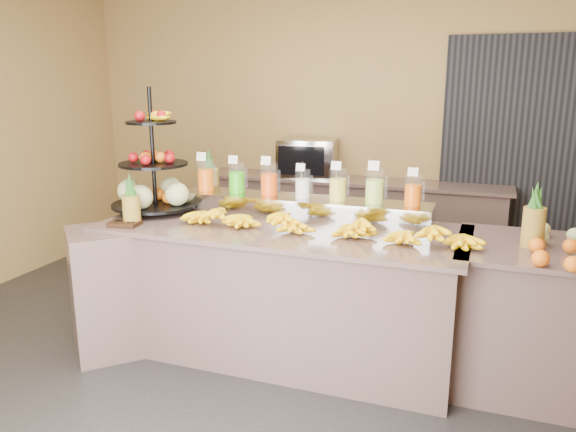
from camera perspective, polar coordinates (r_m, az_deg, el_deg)
The scene contains 20 objects.
ground at distance 3.93m, azimuth -2.32°, elevation -15.35°, with size 6.00×6.00×0.00m, color black.
room_envelope at distance 4.11m, azimuth 4.19°, elevation 13.24°, with size 6.04×5.02×2.82m.
buffet_counter at distance 3.99m, azimuth -2.50°, elevation -7.50°, with size 2.75×1.25×0.93m.
right_counter at distance 3.87m, azimuth 24.45°, elevation -9.49°, with size 1.08×0.88×0.93m.
back_ledge at distance 5.76m, azimuth 6.19°, elevation -0.78°, with size 3.10×0.55×0.93m.
pitcher_tray at distance 4.06m, azimuth 1.49°, elevation 0.85°, with size 1.85×0.30×0.15m, color gray.
juice_pitcher_orange_a at distance 4.33m, azimuth -8.35°, elevation 3.97°, with size 0.13×0.13×0.31m.
juice_pitcher_green at distance 4.21m, azimuth -5.23°, elevation 3.72°, with size 0.12×0.13×0.30m.
juice_pitcher_orange_b at distance 4.11m, azimuth -1.94°, elevation 3.55°, with size 0.13×0.13×0.30m.
juice_pitcher_milk at distance 4.02m, azimuth 1.50°, elevation 3.13°, with size 0.11×0.11×0.26m.
juice_pitcher_lemon at distance 3.95m, azimuth 5.08°, elevation 3.02°, with size 0.12×0.13×0.29m.
juice_pitcher_lime at distance 3.89m, azimuth 8.79°, elevation 2.83°, with size 0.13×0.13×0.31m.
juice_pitcher_orange_c at distance 3.85m, azimuth 12.57°, elevation 2.37°, with size 0.12×0.12×0.28m.
banana_heap at distance 3.67m, azimuth 3.49°, elevation -0.60°, with size 2.04×0.18×0.17m.
fruit_stand at distance 4.33m, azimuth -12.92°, elevation 3.50°, with size 0.82×0.82×0.93m.
condiment_caddy at distance 4.01m, azimuth -16.25°, elevation -0.75°, with size 0.20×0.15×0.03m, color black.
pineapple_left_a at distance 4.01m, azimuth -15.63°, elevation 1.01°, with size 0.12×0.12×0.37m.
pineapple_left_b at distance 4.53m, azimuth -7.97°, elevation 3.33°, with size 0.15×0.15×0.45m.
right_fruit_pile at distance 3.54m, azimuth 26.03°, elevation -2.52°, with size 0.46×0.44×0.24m.
oven_warmer at distance 5.75m, azimuth 2.00°, elevation 5.93°, with size 0.57×0.40×0.38m, color gray.
Camera 1 is at (1.32, -3.17, 1.93)m, focal length 35.00 mm.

